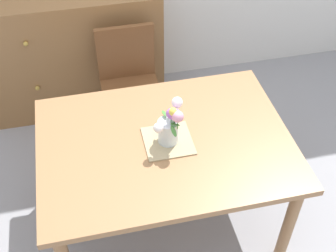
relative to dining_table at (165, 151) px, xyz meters
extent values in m
plane|color=#939399|center=(0.00, 0.00, -0.64)|extent=(12.00, 12.00, 0.00)
cube|color=#9E7047|center=(0.00, 0.00, 0.07)|extent=(1.43, 1.05, 0.04)
cylinder|color=#9E7047|center=(0.64, -0.44, -0.30)|extent=(0.07, 0.07, 0.68)
cylinder|color=#9E7047|center=(-0.64, 0.44, -0.30)|extent=(0.07, 0.07, 0.68)
cylinder|color=#9E7047|center=(0.64, 0.44, -0.30)|extent=(0.07, 0.07, 0.68)
cube|color=brown|center=(-0.08, 0.78, -0.18)|extent=(0.42, 0.42, 0.04)
cylinder|color=brown|center=(0.10, 0.60, -0.42)|extent=(0.04, 0.04, 0.44)
cylinder|color=brown|center=(-0.26, 0.60, -0.42)|extent=(0.04, 0.04, 0.44)
cylinder|color=brown|center=(0.10, 0.96, -0.42)|extent=(0.04, 0.04, 0.44)
cylinder|color=brown|center=(-0.26, 0.96, -0.42)|extent=(0.04, 0.04, 0.44)
cube|color=brown|center=(-0.08, 0.98, 0.05)|extent=(0.42, 0.04, 0.42)
cube|color=olive|center=(-0.46, 1.33, -0.14)|extent=(1.40, 0.44, 1.00)
sphere|color=#B7933D|center=(-0.76, 1.10, 0.14)|extent=(0.04, 0.04, 0.04)
sphere|color=#B7933D|center=(-0.16, 1.10, 0.14)|extent=(0.04, 0.04, 0.04)
sphere|color=#B7933D|center=(-0.76, 1.10, -0.26)|extent=(0.04, 0.04, 0.04)
sphere|color=#B7933D|center=(-0.16, 1.10, -0.26)|extent=(0.04, 0.04, 0.04)
cube|color=tan|center=(0.02, -0.01, 0.09)|extent=(0.27, 0.27, 0.01)
cylinder|color=silver|center=(0.02, -0.01, 0.17)|extent=(0.11, 0.11, 0.14)
sphere|color=#B266C6|center=(0.05, -0.02, 0.30)|extent=(0.07, 0.07, 0.07)
cylinder|color=#478438|center=(0.05, -0.02, 0.26)|extent=(0.01, 0.01, 0.07)
sphere|color=white|center=(0.08, 0.04, 0.32)|extent=(0.06, 0.06, 0.06)
cylinder|color=#478438|center=(0.08, 0.04, 0.28)|extent=(0.01, 0.01, 0.10)
sphere|color=#EA9EBC|center=(0.06, -0.06, 0.31)|extent=(0.06, 0.06, 0.06)
cylinder|color=#478438|center=(0.06, -0.06, 0.27)|extent=(0.01, 0.01, 0.09)
sphere|color=#B266C6|center=(0.03, -0.02, 0.31)|extent=(0.06, 0.06, 0.06)
cylinder|color=#478438|center=(0.03, -0.02, 0.27)|extent=(0.01, 0.01, 0.08)
sphere|color=#EFD14C|center=(0.04, -0.04, 0.33)|extent=(0.05, 0.05, 0.05)
cylinder|color=#478438|center=(0.04, -0.04, 0.28)|extent=(0.01, 0.01, 0.10)
sphere|color=white|center=(-0.05, -0.06, 0.26)|extent=(0.06, 0.06, 0.06)
cylinder|color=#478438|center=(-0.05, -0.06, 0.24)|extent=(0.01, 0.01, 0.03)
ellipsoid|color=#478438|center=(0.01, 0.05, 0.25)|extent=(0.03, 0.07, 0.02)
ellipsoid|color=#478438|center=(0.03, -0.09, 0.24)|extent=(0.03, 0.07, 0.03)
ellipsoid|color=#478438|center=(0.05, -0.05, 0.25)|extent=(0.06, 0.07, 0.03)
camera|label=1|loc=(-0.37, -1.71, 1.88)|focal=47.26mm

